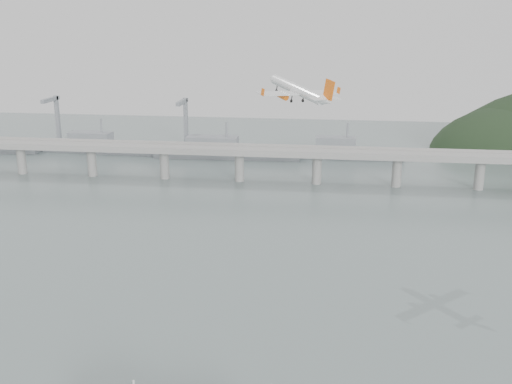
# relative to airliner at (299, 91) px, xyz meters

# --- Properties ---
(ground) EXTENTS (900.00, 900.00, 0.00)m
(ground) POSITION_rel_airliner_xyz_m (-15.40, -68.59, -74.79)
(ground) COLOR slate
(ground) RESTS_ON ground
(bridge) EXTENTS (800.00, 22.00, 23.90)m
(bridge) POSITION_rel_airliner_xyz_m (-16.55, 131.41, -57.14)
(bridge) COLOR gray
(bridge) RESTS_ON ground
(distant_fleet) EXTENTS (453.00, 60.90, 40.00)m
(distant_fleet) POSITION_rel_airliner_xyz_m (-170.75, 196.49, -68.57)
(distant_fleet) COLOR slate
(distant_fleet) RESTS_ON ground
(airliner) EXTENTS (33.21, 35.44, 11.16)m
(airliner) POSITION_rel_airliner_xyz_m (0.00, 0.00, 0.00)
(airliner) COLOR white
(airliner) RESTS_ON ground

